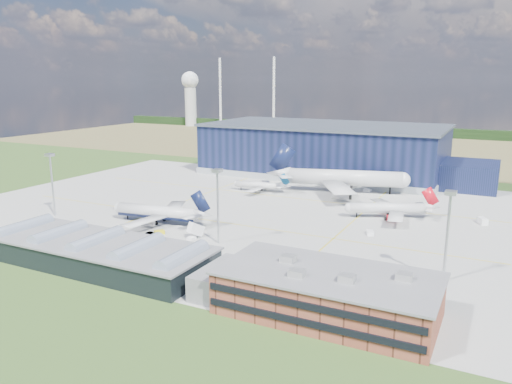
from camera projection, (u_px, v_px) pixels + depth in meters
name	position (u px, v px, depth m)	size (l,w,h in m)	color
ground	(237.00, 216.00, 182.90)	(600.00, 600.00, 0.00)	#365720
apron	(250.00, 209.00, 191.59)	(220.00, 160.00, 0.08)	#A09F9A
farmland	(379.00, 146.00, 374.30)	(600.00, 220.00, 0.01)	olive
treeline	(401.00, 131.00, 443.02)	(600.00, 8.00, 8.00)	black
horizon_dressing	(213.00, 94.00, 515.78)	(440.20, 18.00, 70.00)	white
hangar	(329.00, 152.00, 261.58)	(145.00, 62.00, 26.10)	black
ops_building	(327.00, 293.00, 105.39)	(46.00, 23.00, 10.90)	brown
glass_concourse	(107.00, 253.00, 132.73)	(78.00, 23.00, 8.60)	black
light_mast_west	(51.00, 174.00, 179.83)	(2.60, 2.60, 23.00)	#B1B3B8
light_mast_center	(218.00, 194.00, 148.98)	(2.60, 2.60, 23.00)	#B1B3B8
light_mast_east	(448.00, 221.00, 120.33)	(2.60, 2.60, 23.00)	#B1B3B8
airliner_navy	(157.00, 205.00, 172.53)	(38.44, 37.61, 12.54)	silver
airliner_red	(387.00, 203.00, 178.99)	(34.40, 33.65, 11.22)	silver
airliner_widebody	(345.00, 170.00, 218.19)	(63.12, 61.75, 20.58)	silver
airliner_regional	(259.00, 182.00, 221.68)	(26.88, 26.29, 8.76)	silver
gse_tug_a	(83.00, 237.00, 156.26)	(2.13, 3.48, 1.45)	yellow
gse_tug_b	(159.00, 232.00, 160.81)	(2.03, 3.04, 1.32)	yellow
gse_cart_a	(370.00, 233.00, 160.22)	(2.14, 3.21, 1.39)	white
gse_van_b	(483.00, 221.00, 172.33)	(2.19, 4.77, 2.19)	white
gse_cart_b	(367.00, 190.00, 221.35)	(2.09, 3.13, 1.36)	white
gse_van_c	(205.00, 258.00, 135.82)	(2.51, 5.23, 2.51)	white
airstair	(196.00, 233.00, 157.17)	(2.12, 5.31, 3.40)	white
car_a	(390.00, 275.00, 126.38)	(1.31, 3.25, 1.11)	#99999E
car_b	(151.00, 234.00, 159.81)	(1.25, 3.57, 1.18)	#99999E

